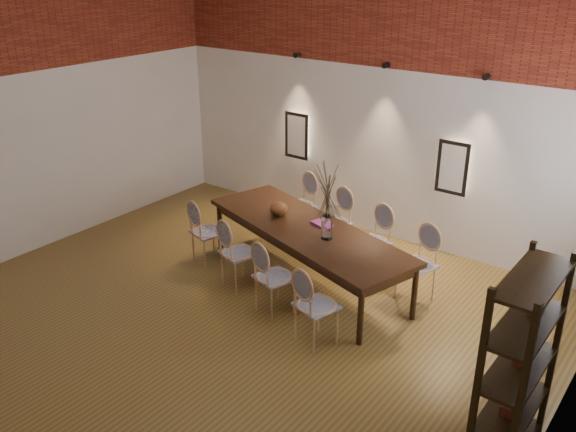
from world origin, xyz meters
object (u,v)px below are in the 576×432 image
Objects in this scene: chair_far_c at (372,242)px; vase at (327,227)px; bowl at (279,209)px; chair_near_c at (275,277)px; shelving_rack at (518,368)px; chair_far_a at (299,206)px; chair_far_b at (333,223)px; dining_table at (307,254)px; chair_near_b at (239,253)px; book at (322,224)px; chair_near_d at (317,305)px; chair_far_d at (417,265)px; chair_near_a at (208,232)px.

vase is (-0.22, -0.75, 0.43)m from chair_far_c.
bowl is (-0.91, 0.22, -0.06)m from vase.
chair_near_c is 0.52× the size of shelving_rack.
chair_far_a is 0.78m from chair_far_b.
chair_near_b reaches higher than dining_table.
chair_near_b and chair_far_b have the same top height.
book is at bearing 127.21° from chair_far_b.
chair_far_c is at bearing 63.46° from chair_near_b.
vase is (0.22, 0.75, 0.43)m from chair_near_c.
dining_table is 3.49m from shelving_rack.
dining_table is 12.02× the size of book.
book is at bearing 58.69° from chair_far_c.
shelving_rack is at bearing 161.01° from chair_far_b.
chair_near_d is at bearing -39.59° from bowl.
vase is (-0.97, -0.53, 0.43)m from chair_far_d.
chair_near_a reaches higher than dining_table.
chair_near_d is 1.56m from chair_far_d.
dining_table is 10.42× the size of vase.
chair_near_b is at bearing 167.77° from shelving_rack.
chair_far_c is at bearing 63.46° from dining_table.
chair_far_b is (-1.05, 1.94, 0.00)m from chair_near_d.
chair_far_d is at bearing 63.46° from chair_near_c.
shelving_rack reaches higher than chair_near_a.
dining_table is at bearing 33.72° from chair_far_d.
bowl is (-1.88, -0.31, 0.37)m from chair_far_d.
chair_near_c is at bearing 168.78° from shelving_rack.
chair_near_b reaches higher than book.
chair_near_b is at bearing -151.51° from vase.
chair_far_a is 1.56m from chair_far_c.
dining_table is at bearing 33.72° from chair_near_a.
chair_far_d reaches higher than bowl.
chair_near_a is 1.00× the size of chair_far_c.
chair_near_c is 1.25m from bowl.
shelving_rack is (1.77, -1.89, 0.43)m from chair_far_d.
chair_far_d is 1.19m from vase.
chair_near_b is 0.52× the size of shelving_rack.
chair_far_a is 1.00× the size of chair_far_d.
bowl is (-0.54, 0.11, 0.46)m from dining_table.
bowl reaches higher than book.
chair_near_b is (0.75, -0.22, 0.00)m from chair_near_a.
chair_far_d reaches higher than dining_table.
chair_near_d is 0.52× the size of shelving_rack.
chair_far_b is 1.19m from vase.
dining_table is at bearing -11.29° from bowl.
shelving_rack reaches higher than dining_table.
dining_table is 1.41m from chair_far_a.
chair_near_b is 1.12m from book.
chair_far_d is 1.30m from book.
chair_near_b is at bearing -94.48° from bowl.
chair_far_b is at bearing 63.46° from chair_near_a.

